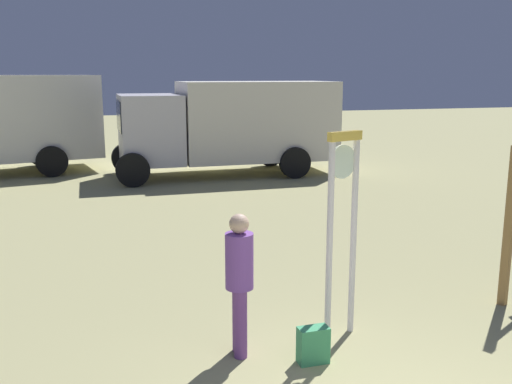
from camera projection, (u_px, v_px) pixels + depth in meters
The scene contains 4 objects.
standing_clock at pixel (342, 216), 6.31m from camera, with size 0.45×0.21×2.34m.
person_near_clock at pixel (239, 277), 5.96m from camera, with size 0.30×0.30×1.55m.
backpack at pixel (313, 345), 5.92m from camera, with size 0.32×0.21×0.39m.
box_truck_far at pixel (232, 123), 16.86m from camera, with size 6.49×2.63×2.73m.
Camera 1 is at (-2.32, -3.20, 2.94)m, focal length 40.15 mm.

